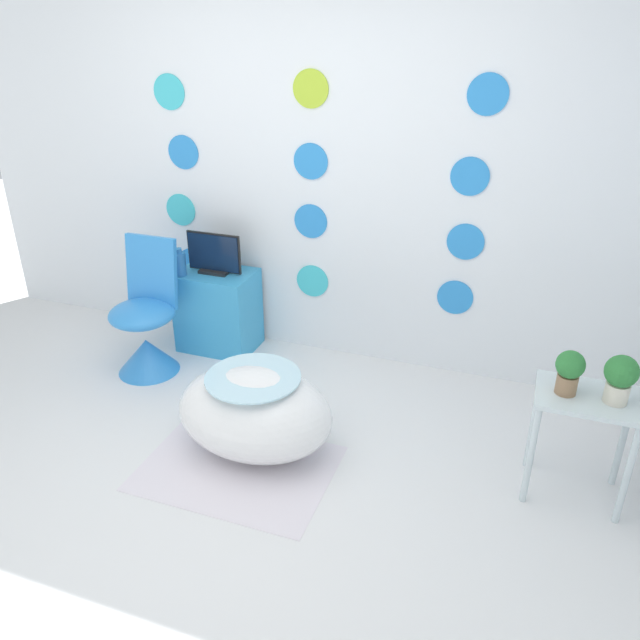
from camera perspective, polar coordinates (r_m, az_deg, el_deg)
ground_plane at (r=3.08m, az=-13.08°, el=-18.20°), size 12.00×12.00×0.00m
wall_back_dotted at (r=3.99m, az=-0.34°, el=14.27°), size 5.11×0.05×2.60m
rug at (r=3.35m, az=-7.55°, el=-13.25°), size 0.98×0.72×0.01m
bathtub at (r=3.33m, az=-5.97°, el=-8.38°), size 0.84×0.60×0.47m
chair at (r=4.18m, az=-15.64°, el=-1.11°), size 0.42×0.42×0.87m
tv_cabinet at (r=4.37m, az=-9.29°, el=0.89°), size 0.51×0.36×0.56m
tv at (r=4.21m, az=-9.67°, el=5.84°), size 0.38×0.12×0.27m
vase at (r=4.23m, az=-12.75°, el=5.09°), size 0.09×0.09×0.19m
side_table at (r=3.16m, az=23.02°, el=-8.15°), size 0.46×0.33×0.56m
potted_plant_left at (r=3.02m, az=21.84°, el=-4.28°), size 0.13×0.13×0.21m
potted_plant_right at (r=3.04m, az=25.77°, el=-4.70°), size 0.15×0.15×0.23m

